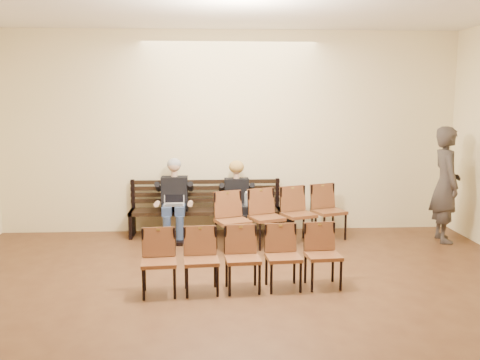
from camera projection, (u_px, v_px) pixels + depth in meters
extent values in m
cube|color=#F7E5B1|center=(229.00, 132.00, 9.34)|extent=(8.00, 0.02, 3.50)
cube|color=black|center=(206.00, 222.00, 9.20)|extent=(2.60, 0.90, 0.45)
cube|color=#B7B7BB|center=(174.00, 206.00, 8.83)|extent=(0.38, 0.32, 0.25)
cylinder|color=silver|center=(247.00, 206.00, 8.86)|extent=(0.09, 0.09, 0.25)
cube|color=black|center=(281.00, 224.00, 9.39)|extent=(0.47, 0.38, 0.30)
imported|color=#38312D|center=(446.00, 176.00, 8.70)|extent=(0.60, 0.84, 2.18)
cube|color=brown|center=(283.00, 216.00, 8.60)|extent=(2.26, 1.25, 0.92)
cube|color=brown|center=(243.00, 259.00, 6.53)|extent=(2.47, 0.63, 0.80)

